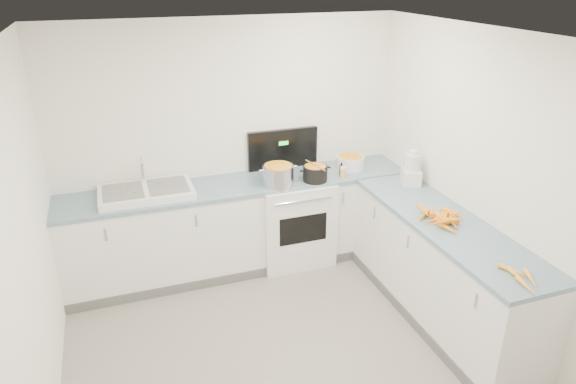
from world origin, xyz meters
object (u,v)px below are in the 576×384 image
object	(u,v)px
stove	(292,218)
extract_bottle	(341,170)
mixing_bowl	(350,162)
spice_jar	(343,173)
black_pot	(315,174)
sink	(146,192)
steel_pot	(278,176)
food_processor	(412,170)

from	to	relation	value
stove	extract_bottle	xyz separation A→B (m)	(0.49, -0.12, 0.52)
mixing_bowl	spice_jar	size ratio (longest dim) A/B	2.88
black_pot	mixing_bowl	world-z (taller)	black_pot
sink	mixing_bowl	distance (m)	2.12
stove	sink	xyz separation A→B (m)	(-1.45, 0.02, 0.50)
sink	extract_bottle	size ratio (longest dim) A/B	7.90
spice_jar	extract_bottle	bearing A→B (deg)	78.65
stove	steel_pot	size ratio (longest dim) A/B	4.46
extract_bottle	food_processor	size ratio (longest dim) A/B	0.31
steel_pot	spice_jar	world-z (taller)	steel_pot
black_pot	mixing_bowl	bearing A→B (deg)	22.36
stove	black_pot	size ratio (longest dim) A/B	5.56
stove	food_processor	xyz separation A→B (m)	(1.05, -0.56, 0.61)
stove	sink	world-z (taller)	stove
extract_bottle	spice_jar	distance (m)	0.07
food_processor	mixing_bowl	bearing A→B (deg)	122.68
mixing_bowl	spice_jar	world-z (taller)	mixing_bowl
steel_pot	black_pot	size ratio (longest dim) A/B	1.25
steel_pot	spice_jar	bearing A→B (deg)	-3.73
extract_bottle	black_pot	bearing A→B (deg)	-171.31
black_pot	mixing_bowl	size ratio (longest dim) A/B	0.84
steel_pot	mixing_bowl	size ratio (longest dim) A/B	1.04
mixing_bowl	steel_pot	bearing A→B (deg)	-168.24
sink	spice_jar	distance (m)	1.94
sink	spice_jar	world-z (taller)	sink
steel_pot	spice_jar	xyz separation A→B (m)	(0.68, -0.04, -0.04)
mixing_bowl	extract_bottle	size ratio (longest dim) A/B	2.69
sink	food_processor	distance (m)	2.56
stove	extract_bottle	distance (m)	0.73
mixing_bowl	extract_bottle	distance (m)	0.23
food_processor	extract_bottle	bearing A→B (deg)	141.70
steel_pot	sink	bearing A→B (deg)	172.35
food_processor	sink	bearing A→B (deg)	167.00
black_pot	food_processor	size ratio (longest dim) A/B	0.70
spice_jar	food_processor	xyz separation A→B (m)	(0.57, -0.36, 0.10)
black_pot	steel_pot	bearing A→B (deg)	177.18
sink	food_processor	xyz separation A→B (m)	(2.50, -0.58, 0.11)
sink	spice_jar	xyz separation A→B (m)	(1.93, -0.21, 0.01)
spice_jar	food_processor	distance (m)	0.68
black_pot	extract_bottle	world-z (taller)	black_pot
steel_pot	stove	bearing A→B (deg)	37.52
sink	food_processor	world-z (taller)	food_processor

